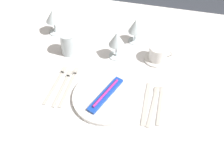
{
  "coord_description": "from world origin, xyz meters",
  "views": [
    {
      "loc": [
        0.18,
        -0.84,
        1.59
      ],
      "look_at": [
        -0.0,
        -0.09,
        0.76
      ],
      "focal_mm": 40.82,
      "sensor_mm": 36.0,
      "label": 1
    }
  ],
  "objects_px": {
    "wine_glass_left": "(117,40)",
    "drink_tumbler": "(69,44)",
    "spoon_dessert": "(161,100)",
    "coffee_cup_left": "(158,53)",
    "fork_inner": "(63,86)",
    "wine_glass_right": "(136,27)",
    "toothbrush_package": "(105,94)",
    "dinner_knife": "(146,104)",
    "wine_glass_centre": "(53,17)",
    "fork_outer": "(70,85)",
    "spoon_soup": "(154,101)",
    "dinner_plate": "(105,97)",
    "fork_salad": "(56,83)"
  },
  "relations": [
    {
      "from": "spoon_dessert",
      "to": "drink_tumbler",
      "type": "bearing_deg",
      "value": 157.81
    },
    {
      "from": "dinner_plate",
      "to": "fork_salad",
      "type": "xyz_separation_m",
      "value": [
        -0.23,
        0.03,
        -0.01
      ]
    },
    {
      "from": "fork_outer",
      "to": "spoon_dessert",
      "type": "xyz_separation_m",
      "value": [
        0.4,
        0.01,
        0.0
      ]
    },
    {
      "from": "wine_glass_centre",
      "to": "wine_glass_left",
      "type": "height_order",
      "value": "wine_glass_left"
    },
    {
      "from": "spoon_soup",
      "to": "wine_glass_left",
      "type": "height_order",
      "value": "wine_glass_left"
    },
    {
      "from": "wine_glass_centre",
      "to": "drink_tumbler",
      "type": "xyz_separation_m",
      "value": [
        0.13,
        -0.13,
        -0.04
      ]
    },
    {
      "from": "spoon_dessert",
      "to": "coffee_cup_left",
      "type": "distance_m",
      "value": 0.25
    },
    {
      "from": "toothbrush_package",
      "to": "wine_glass_centre",
      "type": "xyz_separation_m",
      "value": [
        -0.37,
        0.37,
        0.07
      ]
    },
    {
      "from": "fork_inner",
      "to": "coffee_cup_left",
      "type": "xyz_separation_m",
      "value": [
        0.38,
        0.27,
        0.04
      ]
    },
    {
      "from": "wine_glass_centre",
      "to": "wine_glass_right",
      "type": "relative_size",
      "value": 1.01
    },
    {
      "from": "toothbrush_package",
      "to": "spoon_dessert",
      "type": "xyz_separation_m",
      "value": [
        0.23,
        0.04,
        -0.02
      ]
    },
    {
      "from": "fork_inner",
      "to": "dinner_plate",
      "type": "bearing_deg",
      "value": -5.58
    },
    {
      "from": "fork_salad",
      "to": "spoon_soup",
      "type": "distance_m",
      "value": 0.43
    },
    {
      "from": "wine_glass_right",
      "to": "drink_tumbler",
      "type": "distance_m",
      "value": 0.34
    },
    {
      "from": "fork_inner",
      "to": "wine_glass_left",
      "type": "height_order",
      "value": "wine_glass_left"
    },
    {
      "from": "dinner_knife",
      "to": "drink_tumbler",
      "type": "distance_m",
      "value": 0.48
    },
    {
      "from": "fork_outer",
      "to": "wine_glass_left",
      "type": "distance_m",
      "value": 0.29
    },
    {
      "from": "fork_inner",
      "to": "spoon_dessert",
      "type": "bearing_deg",
      "value": 3.26
    },
    {
      "from": "spoon_dessert",
      "to": "drink_tumbler",
      "type": "relative_size",
      "value": 1.78
    },
    {
      "from": "fork_inner",
      "to": "wine_glass_centre",
      "type": "xyz_separation_m",
      "value": [
        -0.18,
        0.35,
        0.1
      ]
    },
    {
      "from": "wine_glass_centre",
      "to": "wine_glass_right",
      "type": "bearing_deg",
      "value": 3.6
    },
    {
      "from": "fork_inner",
      "to": "dinner_knife",
      "type": "xyz_separation_m",
      "value": [
        0.37,
        -0.01,
        0.0
      ]
    },
    {
      "from": "wine_glass_left",
      "to": "spoon_soup",
      "type": "bearing_deg",
      "value": -46.95
    },
    {
      "from": "toothbrush_package",
      "to": "drink_tumbler",
      "type": "xyz_separation_m",
      "value": [
        -0.24,
        0.23,
        0.03
      ]
    },
    {
      "from": "fork_outer",
      "to": "fork_inner",
      "type": "relative_size",
      "value": 1.08
    },
    {
      "from": "dinner_knife",
      "to": "wine_glass_right",
      "type": "bearing_deg",
      "value": 106.81
    },
    {
      "from": "wine_glass_left",
      "to": "drink_tumbler",
      "type": "bearing_deg",
      "value": -173.3
    },
    {
      "from": "dinner_knife",
      "to": "coffee_cup_left",
      "type": "bearing_deg",
      "value": 87.25
    },
    {
      "from": "fork_salad",
      "to": "wine_glass_left",
      "type": "relative_size",
      "value": 1.6
    },
    {
      "from": "wine_glass_centre",
      "to": "wine_glass_left",
      "type": "distance_m",
      "value": 0.37
    },
    {
      "from": "fork_outer",
      "to": "wine_glass_centre",
      "type": "relative_size",
      "value": 1.7
    },
    {
      "from": "spoon_dessert",
      "to": "coffee_cup_left",
      "type": "xyz_separation_m",
      "value": [
        -0.04,
        0.24,
        0.04
      ]
    },
    {
      "from": "toothbrush_package",
      "to": "wine_glass_right",
      "type": "height_order",
      "value": "wine_glass_right"
    },
    {
      "from": "fork_inner",
      "to": "wine_glass_centre",
      "type": "relative_size",
      "value": 1.57
    },
    {
      "from": "toothbrush_package",
      "to": "spoon_soup",
      "type": "distance_m",
      "value": 0.21
    },
    {
      "from": "fork_outer",
      "to": "spoon_dessert",
      "type": "height_order",
      "value": "spoon_dessert"
    },
    {
      "from": "dinner_plate",
      "to": "fork_inner",
      "type": "bearing_deg",
      "value": 174.42
    },
    {
      "from": "fork_outer",
      "to": "drink_tumbler",
      "type": "height_order",
      "value": "drink_tumbler"
    },
    {
      "from": "toothbrush_package",
      "to": "spoon_dessert",
      "type": "distance_m",
      "value": 0.23
    },
    {
      "from": "wine_glass_right",
      "to": "toothbrush_package",
      "type": "bearing_deg",
      "value": -97.63
    },
    {
      "from": "drink_tumbler",
      "to": "spoon_soup",
      "type": "bearing_deg",
      "value": -24.48
    },
    {
      "from": "dinner_knife",
      "to": "drink_tumbler",
      "type": "height_order",
      "value": "drink_tumbler"
    },
    {
      "from": "fork_outer",
      "to": "coffee_cup_left",
      "type": "distance_m",
      "value": 0.44
    },
    {
      "from": "dinner_plate",
      "to": "wine_glass_right",
      "type": "distance_m",
      "value": 0.41
    },
    {
      "from": "dinner_knife",
      "to": "spoon_soup",
      "type": "xyz_separation_m",
      "value": [
        0.03,
        0.03,
        -0.0
      ]
    },
    {
      "from": "dinner_knife",
      "to": "spoon_soup",
      "type": "bearing_deg",
      "value": 40.42
    },
    {
      "from": "dinner_plate",
      "to": "fork_inner",
      "type": "height_order",
      "value": "dinner_plate"
    },
    {
      "from": "fork_outer",
      "to": "fork_inner",
      "type": "bearing_deg",
      "value": -151.66
    },
    {
      "from": "spoon_soup",
      "to": "coffee_cup_left",
      "type": "distance_m",
      "value": 0.26
    },
    {
      "from": "drink_tumbler",
      "to": "wine_glass_right",
      "type": "bearing_deg",
      "value": 28.63
    }
  ]
}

